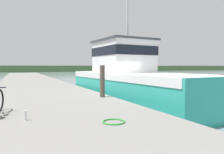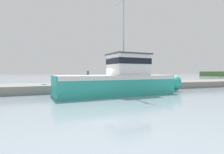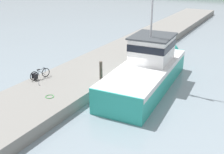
{
  "view_description": "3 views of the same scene",
  "coord_description": "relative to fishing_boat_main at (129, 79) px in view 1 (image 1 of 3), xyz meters",
  "views": [
    {
      "loc": [
        -5.36,
        -10.32,
        2.25
      ],
      "look_at": [
        -1.35,
        -1.23,
        1.75
      ],
      "focal_mm": 35.0,
      "sensor_mm": 36.0,
      "label": 1
    },
    {
      "loc": [
        16.46,
        -5.24,
        2.15
      ],
      "look_at": [
        -0.07,
        1.08,
        1.65
      ],
      "focal_mm": 28.0,
      "sensor_mm": 36.0,
      "label": 2
    },
    {
      "loc": [
        8.99,
        -18.06,
        9.13
      ],
      "look_at": [
        -0.89,
        -0.78,
        1.12
      ],
      "focal_mm": 45.0,
      "sensor_mm": 36.0,
      "label": 3
    }
  ],
  "objects": [
    {
      "name": "hose_coil",
      "position": [
        -4.19,
        -6.94,
        -0.62
      ],
      "size": [
        0.58,
        0.58,
        0.04
      ],
      "primitive_type": "torus",
      "color": "green",
      "rests_on": "dock_pier"
    },
    {
      "name": "dock_pier",
      "position": [
        -5.04,
        -1.59,
        -1.05
      ],
      "size": [
        5.44,
        80.0,
        0.82
      ],
      "primitive_type": "cube",
      "color": "gray",
      "rests_on": "ground_plane"
    },
    {
      "name": "mooring_post",
      "position": [
        -2.81,
        -2.6,
        0.1
      ],
      "size": [
        0.23,
        0.23,
        1.46
      ],
      "primitive_type": "cylinder",
      "color": "#51473D",
      "rests_on": "dock_pier"
    },
    {
      "name": "ground_plane",
      "position": [
        -1.07,
        -1.59,
        -1.46
      ],
      "size": [
        320.0,
        320.0,
        0.0
      ],
      "primitive_type": "plane",
      "color": "#84939E"
    },
    {
      "name": "far_shoreline",
      "position": [
        28.93,
        79.34,
        -0.22
      ],
      "size": [
        180.0,
        5.0,
        2.48
      ],
      "primitive_type": "cube",
      "color": "#426638",
      "rests_on": "ground_plane"
    },
    {
      "name": "fishing_boat_main",
      "position": [
        0.0,
        0.0,
        0.0
      ],
      "size": [
        4.45,
        13.4,
        10.81
      ],
      "rotation": [
        0.0,
        0.0,
        0.07
      ],
      "color": "teal",
      "rests_on": "ground_plane"
    },
    {
      "name": "water_bottle_by_bike",
      "position": [
        -6.22,
        -5.82,
        -0.51
      ],
      "size": [
        0.08,
        0.08,
        0.26
      ],
      "primitive_type": "cylinder",
      "color": "silver",
      "rests_on": "dock_pier"
    }
  ]
}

